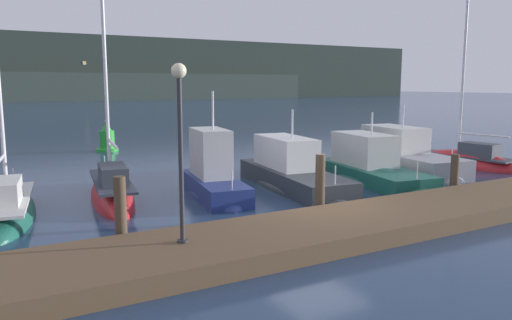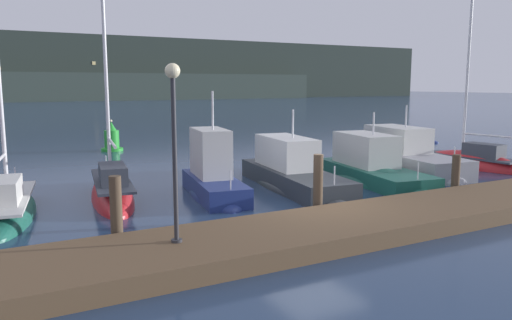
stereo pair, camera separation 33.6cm
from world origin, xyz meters
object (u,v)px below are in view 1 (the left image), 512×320
motorboat_berth_5 (292,179)px  sailboat_berth_8 (467,164)px  motorboat_berth_6 (370,174)px  sailboat_berth_3 (112,197)px  channel_buoy (107,140)px  rowboat_adrift (411,141)px  dock_lamppost (180,124)px  sailboat_berth_2 (6,213)px  motorboat_berth_4 (214,183)px  motorboat_berth_7 (402,164)px

motorboat_berth_5 → sailboat_berth_8: bearing=-0.3°
motorboat_berth_5 → motorboat_berth_6: motorboat_berth_5 is taller
sailboat_berth_3 → channel_buoy: 13.07m
motorboat_berth_5 → motorboat_berth_6: size_ratio=1.07×
channel_buoy → rowboat_adrift: size_ratio=0.57×
motorboat_berth_5 → dock_lamppost: bearing=-139.5°
sailboat_berth_2 → motorboat_berth_4: (6.42, -0.32, 0.30)m
motorboat_berth_4 → channel_buoy: bearing=91.8°
channel_buoy → motorboat_berth_5: bearing=-75.2°
sailboat_berth_3 → channel_buoy: bearing=77.6°
sailboat_berth_3 → motorboat_berth_4: 3.40m
motorboat_berth_4 → motorboat_berth_6: bearing=-4.9°
sailboat_berth_8 → sailboat_berth_3: bearing=176.1°
motorboat_berth_4 → rowboat_adrift: (18.76, 8.75, -0.45)m
sailboat_berth_3 → dock_lamppost: (-0.06, -6.61, 2.89)m
motorboat_berth_5 → dock_lamppost: 8.97m
motorboat_berth_5 → dock_lamppost: dock_lamppost is taller
rowboat_adrift → sailboat_berth_2: bearing=-161.5°
dock_lamppost → motorboat_berth_4: bearing=59.5°
sailboat_berth_3 → rowboat_adrift: 23.30m
motorboat_berth_4 → motorboat_berth_5: bearing=-0.4°
motorboat_berth_4 → motorboat_berth_5: 3.23m
sailboat_berth_2 → motorboat_berth_6: size_ratio=1.28×
motorboat_berth_7 → motorboat_berth_5: bearing=-175.3°
sailboat_berth_8 → rowboat_adrift: sailboat_berth_8 is taller
motorboat_berth_4 → dock_lamppost: dock_lamppost is taller
sailboat_berth_2 → sailboat_berth_8: 19.50m
sailboat_berth_3 → motorboat_berth_7: size_ratio=1.26×
motorboat_berth_6 → sailboat_berth_3: bearing=170.8°
motorboat_berth_7 → dock_lamppost: 14.35m
motorboat_berth_7 → rowboat_adrift: (9.33, 8.25, -0.32)m
sailboat_berth_3 → motorboat_berth_4: sailboat_berth_3 is taller
motorboat_berth_5 → rowboat_adrift: 17.85m
motorboat_berth_4 → rowboat_adrift: size_ratio=1.58×
sailboat_berth_3 → motorboat_berth_6: 9.98m
rowboat_adrift → sailboat_berth_8: bearing=-122.8°
sailboat_berth_2 → rowboat_adrift: sailboat_berth_2 is taller
sailboat_berth_3 → rowboat_adrift: size_ratio=2.81×
sailboat_berth_3 → motorboat_berth_6: sailboat_berth_3 is taller
sailboat_berth_8 → channel_buoy: (-13.51, 13.86, 0.55)m
motorboat_berth_7 → motorboat_berth_4: bearing=-177.0°
motorboat_berth_6 → dock_lamppost: dock_lamppost is taller
sailboat_berth_3 → rowboat_adrift: sailboat_berth_3 is taller
motorboat_berth_5 → motorboat_berth_7: size_ratio=1.03×
motorboat_berth_4 → motorboat_berth_7: motorboat_berth_4 is taller
motorboat_berth_7 → rowboat_adrift: 12.46m
sailboat_berth_3 → dock_lamppost: bearing=-90.5°
sailboat_berth_2 → rowboat_adrift: size_ratio=2.73×
motorboat_berth_6 → dock_lamppost: 11.44m
motorboat_berth_6 → motorboat_berth_7: bearing=20.7°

